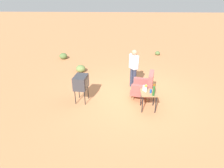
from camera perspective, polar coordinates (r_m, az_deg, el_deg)
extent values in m
plane|color=#C17A4C|center=(7.78, 6.91, -3.17)|extent=(60.00, 60.00, 0.00)
cylinder|color=#937047|center=(7.82, 6.83, -2.07)|extent=(0.05, 0.05, 0.22)
cylinder|color=#937047|center=(7.36, 6.24, -3.98)|extent=(0.05, 0.05, 0.22)
cylinder|color=#937047|center=(7.79, 10.70, -2.51)|extent=(0.05, 0.05, 0.22)
cylinder|color=#937047|center=(7.32, 10.36, -4.46)|extent=(0.05, 0.05, 0.22)
cube|color=#9E4C47|center=(7.47, 8.64, -1.83)|extent=(0.90, 0.90, 0.20)
cube|color=#9E4C47|center=(7.26, 11.37, 0.82)|extent=(0.78, 0.32, 0.64)
cube|color=#9E4C47|center=(7.65, 9.03, 0.79)|extent=(0.28, 0.70, 0.26)
cube|color=#9E4C47|center=(7.08, 8.47, -1.37)|extent=(0.28, 0.70, 0.26)
cylinder|color=black|center=(6.97, 8.57, -4.03)|extent=(0.04, 0.04, 0.63)
cylinder|color=black|center=(6.59, 8.95, -6.00)|extent=(0.04, 0.04, 0.63)
cylinder|color=black|center=(7.04, 12.21, -4.05)|extent=(0.04, 0.04, 0.63)
cylinder|color=black|center=(6.66, 12.79, -6.00)|extent=(0.04, 0.04, 0.63)
cube|color=#937047|center=(6.65, 10.87, -2.55)|extent=(0.56, 0.56, 0.03)
cylinder|color=black|center=(7.03, -8.02, -4.10)|extent=(0.03, 0.03, 0.55)
cylinder|color=black|center=(7.40, -7.06, -2.40)|extent=(0.03, 0.03, 0.55)
cylinder|color=black|center=(7.14, -10.80, -3.83)|extent=(0.03, 0.03, 0.55)
cylinder|color=black|center=(7.50, -9.71, -2.18)|extent=(0.03, 0.03, 0.55)
cube|color=#333338|center=(7.03, -9.18, 0.55)|extent=(0.65, 0.51, 0.48)
cube|color=#383D3F|center=(6.96, -7.42, 0.43)|extent=(0.42, 0.06, 0.34)
cylinder|color=#2D3347|center=(8.26, 5.83, 2.07)|extent=(0.14, 0.14, 0.86)
cylinder|color=#2D3347|center=(8.12, 6.64, 1.56)|extent=(0.14, 0.14, 0.86)
cube|color=silver|center=(7.92, 6.48, 6.49)|extent=(0.42, 0.38, 0.56)
cylinder|color=silver|center=(8.09, 5.49, 7.19)|extent=(0.09, 0.09, 0.50)
cylinder|color=silver|center=(7.73, 7.53, 6.15)|extent=(0.09, 0.09, 0.50)
sphere|color=#A37556|center=(7.80, 6.62, 9.19)|extent=(0.22, 0.22, 0.22)
cylinder|color=brown|center=(6.62, 12.33, -1.19)|extent=(0.07, 0.07, 0.30)
cylinder|color=silver|center=(6.68, 9.29, -1.14)|extent=(0.06, 0.06, 0.20)
cylinder|color=blue|center=(6.60, 11.36, -2.09)|extent=(0.07, 0.07, 0.12)
cylinder|color=#1E5623|center=(6.41, 12.20, -2.05)|extent=(0.07, 0.07, 0.32)
cylinder|color=silver|center=(6.63, 9.94, -1.54)|extent=(0.09, 0.09, 0.18)
sphere|color=yellow|center=(6.56, 10.03, -0.46)|extent=(0.07, 0.07, 0.07)
sphere|color=#E04C66|center=(6.60, 10.08, -0.31)|extent=(0.07, 0.07, 0.07)
sphere|color=orange|center=(6.53, 9.94, -0.60)|extent=(0.07, 0.07, 0.07)
ellipsoid|color=#516B38|center=(12.76, 13.28, 8.86)|extent=(0.32, 0.32, 0.25)
ellipsoid|color=#516B38|center=(12.04, -14.17, 8.01)|extent=(0.47, 0.47, 0.36)
ellipsoid|color=olive|center=(9.90, -9.23, 4.52)|extent=(0.48, 0.48, 0.37)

